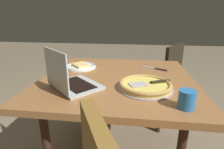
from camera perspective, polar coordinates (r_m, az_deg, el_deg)
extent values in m
cube|color=#915F35|center=(1.30, 1.75, -1.61)|extent=(1.08, 1.07, 0.04)
cylinder|color=#331D13|center=(1.88, -9.25, -7.30)|extent=(0.05, 0.05, 0.69)
cylinder|color=#331D13|center=(1.83, 15.39, -8.53)|extent=(0.05, 0.05, 0.69)
cube|color=#B2BCBE|center=(1.14, -11.35, -3.55)|extent=(0.38, 0.37, 0.02)
cube|color=black|center=(1.13, -11.39, -3.06)|extent=(0.29, 0.28, 0.00)
cube|color=#B2BCBE|center=(1.05, -17.63, 1.27)|extent=(0.22, 0.20, 0.23)
cube|color=#3E418E|center=(1.05, -17.51, 1.29)|extent=(0.20, 0.18, 0.21)
cylinder|color=silver|center=(1.54, -10.06, 2.41)|extent=(0.26, 0.26, 0.01)
torus|color=silver|center=(1.54, -10.08, 2.76)|extent=(0.25, 0.25, 0.01)
cube|color=#E1BD74|center=(1.54, -10.09, 3.02)|extent=(0.17, 0.17, 0.02)
cube|color=tan|center=(1.59, -11.12, 3.50)|extent=(0.09, 0.09, 0.03)
cylinder|color=#A793AC|center=(1.12, 10.62, -4.30)|extent=(0.34, 0.34, 0.01)
cylinder|color=#DAC457|center=(1.11, 10.66, -3.62)|extent=(0.31, 0.31, 0.02)
torus|color=tan|center=(1.11, 10.70, -3.08)|extent=(0.32, 0.32, 0.03)
cube|color=#BBB5C0|center=(1.09, 8.49, -3.17)|extent=(0.12, 0.11, 0.00)
cube|color=black|center=(1.15, 15.31, -2.19)|extent=(0.13, 0.08, 0.01)
cube|color=#B4BACC|center=(1.55, 12.12, 2.21)|extent=(0.17, 0.12, 0.00)
cube|color=black|center=(1.51, 15.56, 1.55)|extent=(0.10, 0.07, 0.01)
cylinder|color=#2970BA|center=(0.93, 23.00, -7.44)|extent=(0.08, 0.08, 0.09)
cylinder|color=#4E2710|center=(0.92, 23.21, -5.97)|extent=(0.07, 0.07, 0.01)
cube|color=black|center=(2.28, 13.97, -0.28)|extent=(0.64, 0.64, 0.04)
cube|color=black|center=(2.14, 19.44, 3.89)|extent=(0.27, 0.38, 0.39)
cylinder|color=black|center=(2.63, 11.63, -2.86)|extent=(0.03, 0.03, 0.42)
cylinder|color=black|center=(2.29, 6.43, -5.85)|extent=(0.03, 0.03, 0.42)
cylinder|color=black|center=(2.47, 20.13, -5.10)|extent=(0.03, 0.03, 0.42)
cylinder|color=black|center=(2.12, 15.93, -8.77)|extent=(0.03, 0.03, 0.42)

